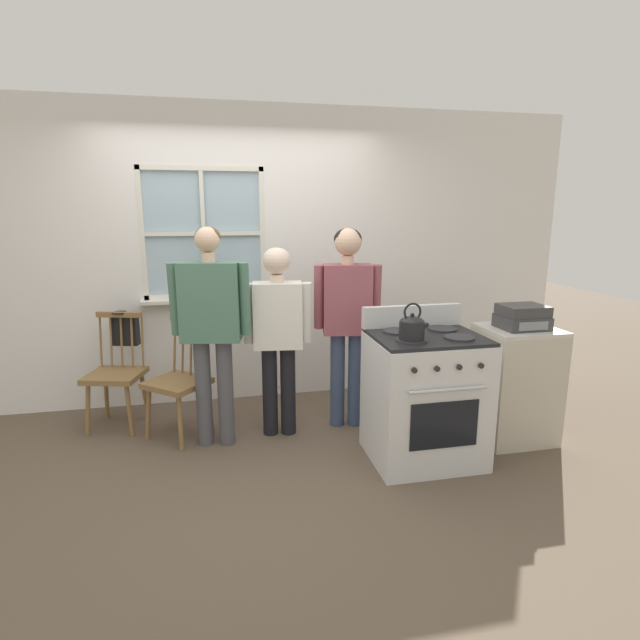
% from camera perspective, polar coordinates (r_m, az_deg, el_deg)
% --- Properties ---
extents(ground_plane, '(16.00, 16.00, 0.00)m').
position_cam_1_polar(ground_plane, '(3.72, -6.98, -16.17)').
color(ground_plane, brown).
extents(wall_back, '(6.40, 0.16, 2.70)m').
position_cam_1_polar(wall_back, '(4.69, -8.80, 6.91)').
color(wall_back, white).
rests_on(wall_back, ground_plane).
extents(chair_by_window, '(0.51, 0.49, 0.95)m').
position_cam_1_polar(chair_by_window, '(4.47, -22.26, -5.83)').
color(chair_by_window, olive).
rests_on(chair_by_window, ground_plane).
extents(chair_near_wall, '(0.58, 0.58, 0.95)m').
position_cam_1_polar(chair_near_wall, '(4.12, -15.78, -6.89)').
color(chair_near_wall, olive).
rests_on(chair_near_wall, ground_plane).
extents(person_elderly_left, '(0.60, 0.29, 1.66)m').
position_cam_1_polar(person_elderly_left, '(3.76, -12.35, 0.23)').
color(person_elderly_left, '#4C4C51').
rests_on(person_elderly_left, ground_plane).
extents(person_teen_center, '(0.54, 0.25, 1.50)m').
position_cam_1_polar(person_teen_center, '(3.89, -4.85, -0.51)').
color(person_teen_center, black).
rests_on(person_teen_center, ground_plane).
extents(person_adult_right, '(0.55, 0.27, 1.64)m').
position_cam_1_polar(person_adult_right, '(4.02, 3.12, 1.40)').
color(person_adult_right, '#384766').
rests_on(person_adult_right, ground_plane).
extents(stove, '(0.77, 0.68, 1.08)m').
position_cam_1_polar(stove, '(3.69, 11.85, -8.54)').
color(stove, silver).
rests_on(stove, ground_plane).
extents(kettle, '(0.21, 0.17, 0.25)m').
position_cam_1_polar(kettle, '(3.35, 10.48, -0.77)').
color(kettle, black).
rests_on(kettle, stove).
extents(potted_plant, '(0.12, 0.12, 0.29)m').
position_cam_1_polar(potted_plant, '(4.63, -9.83, 3.56)').
color(potted_plant, beige).
rests_on(potted_plant, wall_back).
extents(handbag, '(0.24, 0.22, 0.31)m').
position_cam_1_polar(handbag, '(4.59, -21.39, -1.01)').
color(handbag, black).
rests_on(handbag, chair_by_window).
extents(side_counter, '(0.55, 0.50, 0.90)m').
position_cam_1_polar(side_counter, '(4.21, 21.37, -6.80)').
color(side_counter, beige).
rests_on(side_counter, ground_plane).
extents(stereo, '(0.34, 0.29, 0.18)m').
position_cam_1_polar(stereo, '(4.06, 22.13, 0.31)').
color(stereo, '#38383A').
rests_on(stereo, side_counter).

